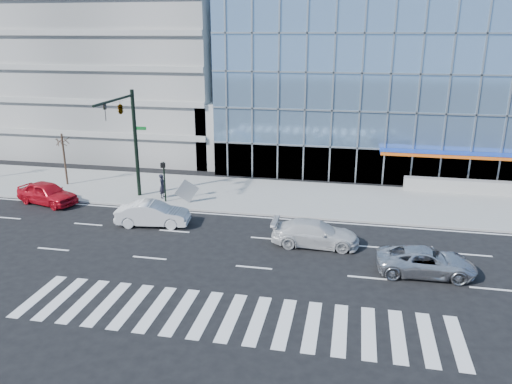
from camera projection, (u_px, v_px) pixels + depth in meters
The scene contains 14 objects.
ground at pixel (267, 239), 30.68m from camera, with size 160.00×160.00×0.00m, color black.
sidewalk at pixel (285, 197), 38.11m from camera, with size 120.00×8.00×0.15m, color gray.
theatre_building at pixel (450, 79), 49.98m from camera, with size 42.00×26.00×15.00m, color #759BC3.
parking_garage at pixel (132, 51), 55.55m from camera, with size 24.00×24.00×20.00m, color gray.
ramp_block at pixel (238, 131), 47.65m from camera, with size 6.00×8.00×6.00m, color gray.
traffic_signal at pixel (125, 120), 35.08m from camera, with size 1.14×5.74×8.00m.
ped_signal_post at pixel (164, 176), 36.21m from camera, with size 0.30×0.33×3.00m.
street_tree_near at pixel (62, 141), 39.86m from camera, with size 1.10×1.10×4.23m.
silver_suv at pixel (426, 262), 26.03m from camera, with size 2.33×5.06×1.41m, color silver.
white_suv at pixel (315, 233), 29.52m from camera, with size 2.10×5.17×1.50m, color silver.
white_sedan at pixel (153, 214), 32.57m from camera, with size 1.66×4.75×1.56m, color silver.
red_sedan at pixel (47, 193), 36.59m from camera, with size 1.93×4.80×1.64m, color #B60E1B.
pedestrian at pixel (162, 186), 37.41m from camera, with size 0.67×0.44×1.83m, color black.
tilted_panel at pixel (187, 191), 36.28m from camera, with size 1.30×0.06×1.30m, color #A1A1A1.
Camera 1 is at (4.89, -27.86, 12.24)m, focal length 35.00 mm.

